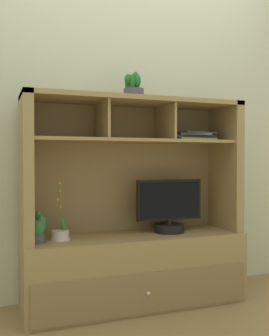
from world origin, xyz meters
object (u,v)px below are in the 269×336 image
media_console (134,241)px  magazine_stack_left (191,137)px  potted_succulent (133,88)px  potted_fern (37,229)px  tv_monitor (169,210)px  potted_orchid (60,233)px

media_console → magazine_stack_left: bearing=2.9°
magazine_stack_left → potted_succulent: bearing=-178.5°
potted_fern → potted_succulent: bearing=5.5°
magazine_stack_left → potted_fern: bearing=-176.1°
media_console → tv_monitor: (0.25, -0.01, 0.20)m
tv_monitor → potted_succulent: potted_succulent is taller
potted_fern → magazine_stack_left: 1.22m
tv_monitor → magazine_stack_left: bearing=9.8°
tv_monitor → magazine_stack_left: size_ratio=1.42×
tv_monitor → potted_fern: (-0.89, -0.04, -0.07)m
media_console → tv_monitor: 0.32m
media_console → potted_orchid: size_ratio=4.02×
media_console → potted_succulent: size_ratio=7.86×
potted_orchid → media_console: bearing=0.8°
tv_monitor → potted_fern: tv_monitor is taller
potted_fern → potted_orchid: bearing=16.6°
media_console → potted_orchid: (-0.49, -0.01, 0.09)m
potted_orchid → potted_succulent: 1.05m
media_console → magazine_stack_left: media_console is taller
media_console → potted_fern: size_ratio=7.58×
tv_monitor → potted_orchid: (-0.74, 0.00, -0.11)m
media_console → potted_succulent: 1.02m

